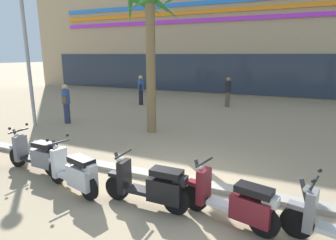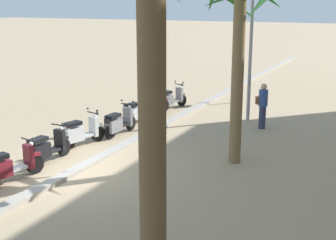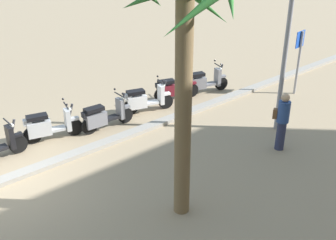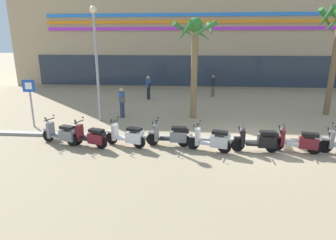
# 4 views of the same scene
# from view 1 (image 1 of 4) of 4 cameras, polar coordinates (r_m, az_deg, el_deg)

# --- Properties ---
(ground_plane) EXTENTS (200.00, 200.00, 0.00)m
(ground_plane) POSITION_cam_1_polar(r_m,az_deg,el_deg) (6.54, 2.99, -13.39)
(ground_plane) COLOR #9E896B
(curb_strip) EXTENTS (60.00, 0.36, 0.12)m
(curb_strip) POSITION_cam_1_polar(r_m,az_deg,el_deg) (6.61, 3.37, -12.50)
(curb_strip) COLOR gray
(curb_strip) RESTS_ON ground
(scooter_grey_last_in_row) EXTENTS (1.83, 0.56, 1.17)m
(scooter_grey_last_in_row) POSITION_cam_1_polar(r_m,az_deg,el_deg) (7.81, -25.28, -6.58)
(scooter_grey_last_in_row) COLOR black
(scooter_grey_last_in_row) RESTS_ON ground
(scooter_silver_second_in_line) EXTENTS (1.74, 0.74, 1.17)m
(scooter_silver_second_in_line) POSITION_cam_1_polar(r_m,az_deg,el_deg) (6.38, -18.63, -10.19)
(scooter_silver_second_in_line) COLOR black
(scooter_silver_second_in_line) RESTS_ON ground
(scooter_black_mid_centre) EXTENTS (1.84, 0.56, 1.04)m
(scooter_black_mid_centre) POSITION_cam_1_polar(r_m,az_deg,el_deg) (5.51, -3.25, -13.43)
(scooter_black_mid_centre) COLOR black
(scooter_black_mid_centre) RESTS_ON ground
(scooter_maroon_lead_nearest) EXTENTS (1.82, 0.73, 1.04)m
(scooter_maroon_lead_nearest) POSITION_cam_1_polar(r_m,az_deg,el_deg) (5.14, 13.66, -16.02)
(scooter_maroon_lead_nearest) COLOR black
(scooter_maroon_lead_nearest) RESTS_ON ground
(palm_tree_near_sign) EXTENTS (2.41, 2.44, 5.41)m
(palm_tree_near_sign) POSITION_cam_1_polar(r_m,az_deg,el_deg) (10.54, -3.55, 19.14)
(palm_tree_near_sign) COLOR olive
(palm_tree_near_sign) RESTS_ON ground
(pedestrian_strolling_near_curb) EXTENTS (0.37, 0.46, 1.71)m
(pedestrian_strolling_near_curb) POSITION_cam_1_polar(r_m,az_deg,el_deg) (12.83, -20.21, 3.35)
(pedestrian_strolling_near_curb) COLOR #2D3351
(pedestrian_strolling_near_curb) RESTS_ON ground
(pedestrian_window_shopping) EXTENTS (0.34, 0.34, 1.69)m
(pedestrian_window_shopping) POSITION_cam_1_polar(r_m,az_deg,el_deg) (16.34, 12.19, 5.76)
(pedestrian_window_shopping) COLOR brown
(pedestrian_window_shopping) RESTS_ON ground
(pedestrian_by_palm_tree) EXTENTS (0.37, 0.45, 1.76)m
(pedestrian_by_palm_tree) POSITION_cam_1_polar(r_m,az_deg,el_deg) (16.71, -5.62, 6.30)
(pedestrian_by_palm_tree) COLOR black
(pedestrian_by_palm_tree) RESTS_ON ground
(street_lamp) EXTENTS (0.36, 0.36, 5.89)m
(street_lamp) POSITION_cam_1_polar(r_m,az_deg,el_deg) (12.87, -27.27, 15.02)
(street_lamp) COLOR #939399
(street_lamp) RESTS_ON ground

